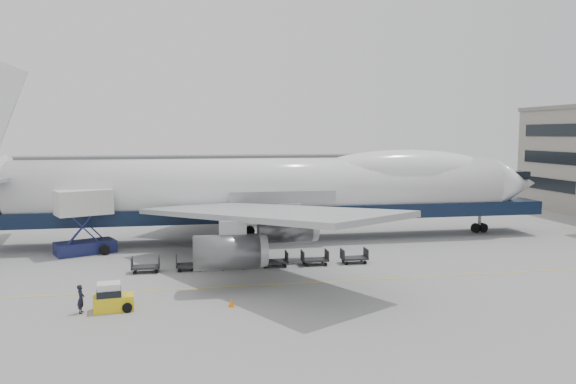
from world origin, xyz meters
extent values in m
plane|color=gray|center=(0.00, 0.00, 0.00)|extent=(260.00, 260.00, 0.00)
cube|color=gold|center=(0.00, -6.00, 0.01)|extent=(60.00, 0.15, 0.01)
cube|color=slate|center=(-10.00, 70.00, 3.50)|extent=(110.00, 8.00, 7.00)
cylinder|color=white|center=(0.00, 12.00, 5.70)|extent=(52.00, 6.40, 6.40)
cube|color=#0D1932|center=(1.00, 12.00, 3.14)|extent=(60.00, 5.76, 1.50)
cone|color=white|center=(29.00, 12.00, 5.70)|extent=(6.00, 6.40, 6.40)
ellipsoid|color=white|center=(15.60, 12.00, 7.46)|extent=(20.67, 5.78, 4.56)
cube|color=#9EA0A3|center=(-3.00, -2.28, 5.10)|extent=(20.35, 26.74, 2.26)
cube|color=#9EA0A3|center=(-3.00, 26.28, 5.10)|extent=(20.35, 26.74, 2.26)
cylinder|color=#595B60|center=(-6.00, 31.00, 2.90)|extent=(4.80, 2.60, 2.60)
cylinder|color=#595B60|center=(0.00, 22.00, 2.90)|extent=(4.80, 2.60, 2.60)
cylinder|color=#595B60|center=(0.00, 2.00, 2.90)|extent=(4.80, 2.60, 2.60)
cylinder|color=#595B60|center=(-6.00, -7.00, 2.90)|extent=(4.80, 2.60, 2.60)
cylinder|color=slate|center=(25.00, 12.00, 1.25)|extent=(0.36, 0.36, 2.50)
cylinder|color=black|center=(25.00, 12.00, 0.55)|extent=(1.10, 0.45, 1.10)
cylinder|color=slate|center=(-3.00, 9.00, 1.25)|extent=(0.36, 0.36, 2.50)
cylinder|color=black|center=(-3.00, 9.00, 0.55)|extent=(1.10, 0.45, 1.10)
cylinder|color=slate|center=(-3.00, 15.00, 1.25)|extent=(0.36, 0.36, 2.50)
cylinder|color=black|center=(-3.00, 15.00, 0.55)|extent=(1.10, 0.45, 1.10)
cube|color=navy|center=(-18.43, 8.50, 0.60)|extent=(6.01, 4.57, 1.19)
cube|color=silver|center=(-18.43, 8.50, 5.00)|extent=(5.70, 4.59, 2.39)
cube|color=navy|center=(-18.43, 7.31, 2.80)|extent=(3.58, 1.67, 4.27)
cube|color=navy|center=(-18.43, 9.69, 2.80)|extent=(3.58, 1.67, 4.27)
cube|color=slate|center=(-18.43, 10.24, 5.00)|extent=(2.91, 2.24, 0.15)
cylinder|color=black|center=(-20.38, 7.42, 0.49)|extent=(0.98, 0.38, 0.98)
cylinder|color=black|center=(-20.38, 9.58, 0.49)|extent=(0.98, 0.38, 0.98)
cylinder|color=black|center=(-16.48, 7.42, 0.49)|extent=(0.98, 0.38, 0.98)
cylinder|color=black|center=(-16.48, 9.58, 0.49)|extent=(0.98, 0.38, 0.98)
cube|color=yellow|center=(-13.64, -10.24, 0.50)|extent=(2.69, 1.65, 1.00)
cube|color=silver|center=(-13.91, -10.28, 1.41)|extent=(1.59, 1.43, 0.91)
cube|color=black|center=(-13.91, -10.28, 1.23)|extent=(1.69, 1.53, 0.45)
cylinder|color=black|center=(-14.55, -10.83, 0.32)|extent=(0.64, 0.27, 0.64)
cylinder|color=black|center=(-14.55, -9.65, 0.32)|extent=(0.64, 0.27, 0.64)
cylinder|color=black|center=(-12.73, -10.83, 0.32)|extent=(0.64, 0.27, 0.64)
cylinder|color=black|center=(-12.73, -9.65, 0.32)|extent=(0.64, 0.27, 0.64)
imported|color=black|center=(-15.64, -10.44, 0.93)|extent=(0.48, 0.71, 1.87)
cone|color=orange|center=(-6.00, -10.94, 0.30)|extent=(0.39, 0.39, 0.60)
cube|color=orange|center=(-6.00, -10.94, 0.02)|extent=(0.41, 0.41, 0.03)
cube|color=#2D2D30|center=(-12.22, -0.23, 0.45)|extent=(2.30, 1.35, 0.18)
cube|color=#2D2D30|center=(-13.32, -0.23, 0.85)|extent=(0.08, 1.35, 0.90)
cube|color=#2D2D30|center=(-11.12, -0.23, 0.85)|extent=(0.08, 1.35, 0.90)
cylinder|color=black|center=(-13.07, -0.78, 0.15)|extent=(0.30, 0.12, 0.30)
cylinder|color=black|center=(-13.07, 0.32, 0.15)|extent=(0.30, 0.12, 0.30)
cylinder|color=black|center=(-11.37, -0.78, 0.15)|extent=(0.30, 0.12, 0.30)
cylinder|color=black|center=(-11.37, 0.32, 0.15)|extent=(0.30, 0.12, 0.30)
cube|color=#2D2D30|center=(-8.59, -0.23, 0.45)|extent=(2.30, 1.35, 0.18)
cube|color=#2D2D30|center=(-9.69, -0.23, 0.85)|extent=(0.08, 1.35, 0.90)
cube|color=#2D2D30|center=(-7.49, -0.23, 0.85)|extent=(0.08, 1.35, 0.90)
cylinder|color=black|center=(-9.44, -0.78, 0.15)|extent=(0.30, 0.12, 0.30)
cylinder|color=black|center=(-9.44, 0.32, 0.15)|extent=(0.30, 0.12, 0.30)
cylinder|color=black|center=(-7.74, -0.78, 0.15)|extent=(0.30, 0.12, 0.30)
cylinder|color=black|center=(-7.74, 0.32, 0.15)|extent=(0.30, 0.12, 0.30)
cube|color=#2D2D30|center=(-4.97, -0.23, 0.45)|extent=(2.30, 1.35, 0.18)
cube|color=#2D2D30|center=(-6.07, -0.23, 0.85)|extent=(0.08, 1.35, 0.90)
cube|color=#2D2D30|center=(-3.87, -0.23, 0.85)|extent=(0.08, 1.35, 0.90)
cylinder|color=black|center=(-5.82, -0.78, 0.15)|extent=(0.30, 0.12, 0.30)
cylinder|color=black|center=(-5.82, 0.32, 0.15)|extent=(0.30, 0.12, 0.30)
cylinder|color=black|center=(-4.12, -0.78, 0.15)|extent=(0.30, 0.12, 0.30)
cylinder|color=black|center=(-4.12, 0.32, 0.15)|extent=(0.30, 0.12, 0.30)
cube|color=#2D2D30|center=(-1.34, -0.23, 0.45)|extent=(2.30, 1.35, 0.18)
cube|color=#2D2D30|center=(-2.44, -0.23, 0.85)|extent=(0.08, 1.35, 0.90)
cube|color=#2D2D30|center=(-0.24, -0.23, 0.85)|extent=(0.08, 1.35, 0.90)
cylinder|color=black|center=(-2.19, -0.78, 0.15)|extent=(0.30, 0.12, 0.30)
cylinder|color=black|center=(-2.19, 0.32, 0.15)|extent=(0.30, 0.12, 0.30)
cylinder|color=black|center=(-0.49, -0.78, 0.15)|extent=(0.30, 0.12, 0.30)
cylinder|color=black|center=(-0.49, 0.32, 0.15)|extent=(0.30, 0.12, 0.30)
cube|color=#2D2D30|center=(2.28, -0.23, 0.45)|extent=(2.30, 1.35, 0.18)
cube|color=#2D2D30|center=(1.18, -0.23, 0.85)|extent=(0.08, 1.35, 0.90)
cube|color=#2D2D30|center=(3.38, -0.23, 0.85)|extent=(0.08, 1.35, 0.90)
cylinder|color=black|center=(1.43, -0.78, 0.15)|extent=(0.30, 0.12, 0.30)
cylinder|color=black|center=(1.43, 0.32, 0.15)|extent=(0.30, 0.12, 0.30)
cylinder|color=black|center=(3.13, -0.78, 0.15)|extent=(0.30, 0.12, 0.30)
cylinder|color=black|center=(3.13, 0.32, 0.15)|extent=(0.30, 0.12, 0.30)
cube|color=#2D2D30|center=(5.91, -0.23, 0.45)|extent=(2.30, 1.35, 0.18)
cube|color=#2D2D30|center=(4.81, -0.23, 0.85)|extent=(0.08, 1.35, 0.90)
cube|color=#2D2D30|center=(7.01, -0.23, 0.85)|extent=(0.08, 1.35, 0.90)
cylinder|color=black|center=(5.06, -0.78, 0.15)|extent=(0.30, 0.12, 0.30)
cylinder|color=black|center=(5.06, 0.32, 0.15)|extent=(0.30, 0.12, 0.30)
cylinder|color=black|center=(6.76, -0.78, 0.15)|extent=(0.30, 0.12, 0.30)
cylinder|color=black|center=(6.76, 0.32, 0.15)|extent=(0.30, 0.12, 0.30)
camera|label=1|loc=(-9.03, -47.53, 11.58)|focal=35.00mm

